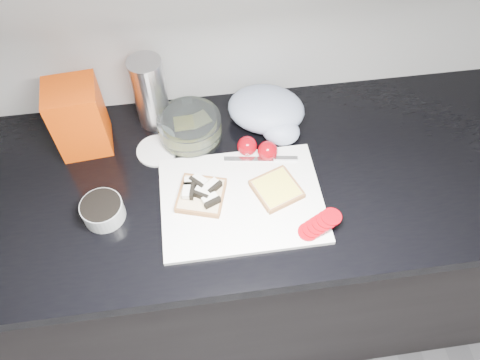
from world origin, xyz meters
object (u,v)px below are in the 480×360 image
object	(u,v)px
cutting_board	(242,200)
steel_canister	(150,93)
glass_bowl	(190,128)
bread_bag	(79,118)

from	to	relation	value
cutting_board	steel_canister	distance (m)	0.38
steel_canister	glass_bowl	bearing A→B (deg)	-38.80
cutting_board	glass_bowl	world-z (taller)	glass_bowl
glass_bowl	bread_bag	bearing A→B (deg)	176.84
bread_bag	glass_bowl	bearing A→B (deg)	-8.09
cutting_board	glass_bowl	xyz separation A→B (m)	(-0.11, 0.23, 0.03)
glass_bowl	steel_canister	world-z (taller)	steel_canister
bread_bag	cutting_board	bearing A→B (deg)	-37.30
bread_bag	steel_canister	xyz separation A→B (m)	(0.18, 0.06, 0.01)
glass_bowl	bread_bag	size ratio (longest dim) A/B	0.85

